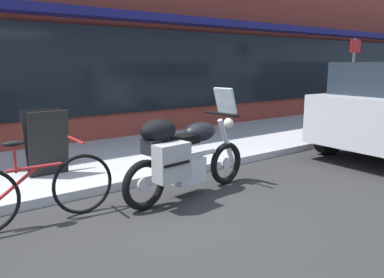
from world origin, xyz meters
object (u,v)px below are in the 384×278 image
(touring_motorcycle, at_px, (183,153))
(sandwich_board_sign, at_px, (46,142))
(parked_bicycle, at_px, (36,190))
(parking_sign_pole, at_px, (353,74))

(touring_motorcycle, xyz_separation_m, sandwich_board_sign, (-1.16, 1.73, 0.00))
(touring_motorcycle, xyz_separation_m, parked_bicycle, (-1.72, 0.30, -0.21))
(parked_bicycle, xyz_separation_m, parking_sign_pole, (8.31, 1.36, 1.06))
(parked_bicycle, relative_size, sandwich_board_sign, 1.83)
(parked_bicycle, distance_m, parking_sign_pole, 8.49)
(sandwich_board_sign, bearing_deg, parking_sign_pole, -0.54)
(touring_motorcycle, distance_m, parking_sign_pole, 6.85)
(sandwich_board_sign, bearing_deg, parked_bicycle, -111.35)
(touring_motorcycle, bearing_deg, sandwich_board_sign, 123.85)
(parked_bicycle, xyz_separation_m, sandwich_board_sign, (0.56, 1.43, 0.21))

